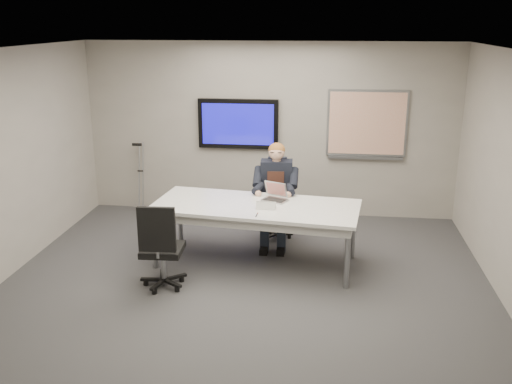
# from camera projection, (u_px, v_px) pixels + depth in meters

# --- Properties ---
(floor) EXTENTS (6.00, 6.00, 0.02)m
(floor) POSITION_uv_depth(u_px,v_px,m) (242.00, 293.00, 6.78)
(floor) COLOR #333335
(floor) RESTS_ON ground
(ceiling) EXTENTS (6.00, 6.00, 0.02)m
(ceiling) POSITION_uv_depth(u_px,v_px,m) (241.00, 52.00, 5.96)
(ceiling) COLOR silver
(ceiling) RESTS_ON wall_back
(wall_back) EXTENTS (6.00, 0.02, 2.80)m
(wall_back) POSITION_uv_depth(u_px,v_px,m) (269.00, 130.00, 9.22)
(wall_back) COLOR #AAA499
(wall_back) RESTS_ON ground
(wall_front) EXTENTS (6.00, 0.02, 2.80)m
(wall_front) POSITION_uv_depth(u_px,v_px,m) (169.00, 311.00, 3.53)
(wall_front) COLOR #AAA499
(wall_front) RESTS_ON ground
(conference_table) EXTENTS (2.76, 1.40, 0.82)m
(conference_table) POSITION_uv_depth(u_px,v_px,m) (256.00, 211.00, 7.42)
(conference_table) COLOR white
(conference_table) RESTS_ON ground
(tv_display) EXTENTS (1.30, 0.09, 0.80)m
(tv_display) POSITION_uv_depth(u_px,v_px,m) (238.00, 124.00, 9.20)
(tv_display) COLOR black
(tv_display) RESTS_ON wall_back
(whiteboard) EXTENTS (1.25, 0.08, 1.10)m
(whiteboard) POSITION_uv_depth(u_px,v_px,m) (367.00, 125.00, 8.97)
(whiteboard) COLOR gray
(whiteboard) RESTS_ON wall_back
(office_chair_far) EXTENTS (0.53, 0.53, 0.94)m
(office_chair_far) POSITION_uv_depth(u_px,v_px,m) (276.00, 219.00, 8.41)
(office_chair_far) COLOR black
(office_chair_far) RESTS_ON ground
(office_chair_near) EXTENTS (0.54, 0.54, 1.09)m
(office_chair_near) POSITION_uv_depth(u_px,v_px,m) (162.00, 262.00, 6.82)
(office_chair_near) COLOR black
(office_chair_near) RESTS_ON ground
(seated_person) EXTENTS (0.46, 0.79, 1.46)m
(seated_person) POSITION_uv_depth(u_px,v_px,m) (275.00, 205.00, 8.09)
(seated_person) COLOR #1E2532
(seated_person) RESTS_ON office_chair_far
(crutch) EXTENTS (0.31, 0.54, 1.25)m
(crutch) POSITION_uv_depth(u_px,v_px,m) (141.00, 176.00, 9.52)
(crutch) COLOR #A2A5AA
(crutch) RESTS_ON ground
(laptop) EXTENTS (0.38, 0.41, 0.23)m
(laptop) POSITION_uv_depth(u_px,v_px,m) (275.00, 195.00, 7.58)
(laptop) COLOR #A7A7A9
(laptop) RESTS_ON conference_table
(name_tent) EXTENTS (0.26, 0.08, 0.10)m
(name_tent) POSITION_uv_depth(u_px,v_px,m) (266.00, 205.00, 7.21)
(name_tent) COLOR silver
(name_tent) RESTS_ON conference_table
(pen) EXTENTS (0.02, 0.14, 0.01)m
(pen) POSITION_uv_depth(u_px,v_px,m) (257.00, 215.00, 6.99)
(pen) COLOR black
(pen) RESTS_ON conference_table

